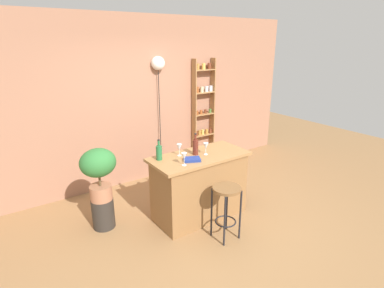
% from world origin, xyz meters
% --- Properties ---
extents(ground, '(12.00, 12.00, 0.00)m').
position_xyz_m(ground, '(0.00, 0.00, 0.00)').
color(ground, olive).
extents(back_wall, '(6.40, 0.10, 2.80)m').
position_xyz_m(back_wall, '(0.00, 1.95, 1.40)').
color(back_wall, '#9E6B51').
rests_on(back_wall, ground).
extents(kitchen_counter, '(1.36, 0.64, 0.92)m').
position_xyz_m(kitchen_counter, '(0.00, 0.30, 0.47)').
color(kitchen_counter, olive).
rests_on(kitchen_counter, ground).
extents(bar_stool, '(0.35, 0.35, 0.70)m').
position_xyz_m(bar_stool, '(-0.03, -0.30, 0.53)').
color(bar_stool, black).
rests_on(bar_stool, ground).
extents(spice_shelf, '(0.46, 0.14, 2.08)m').
position_xyz_m(spice_shelf, '(1.19, 1.81, 1.07)').
color(spice_shelf, '#9E7042').
rests_on(spice_shelf, ground).
extents(plant_stool, '(0.29, 0.29, 0.41)m').
position_xyz_m(plant_stool, '(-1.22, 0.80, 0.21)').
color(plant_stool, '#2D2823').
rests_on(plant_stool, ground).
extents(potted_plant, '(0.46, 0.41, 0.70)m').
position_xyz_m(potted_plant, '(-1.22, 0.80, 0.85)').
color(potted_plant, '#A86B4C').
rests_on(potted_plant, plant_stool).
extents(bottle_sauce_amber, '(0.08, 0.08, 0.30)m').
position_xyz_m(bottle_sauce_amber, '(-0.03, 0.35, 1.04)').
color(bottle_sauce_amber, '#5B2319').
rests_on(bottle_sauce_amber, kitchen_counter).
extents(bottle_wine_red, '(0.08, 0.08, 0.27)m').
position_xyz_m(bottle_wine_red, '(-0.52, 0.47, 1.03)').
color(bottle_wine_red, '#236638').
rests_on(bottle_wine_red, kitchen_counter).
extents(wine_glass_left, '(0.07, 0.07, 0.16)m').
position_xyz_m(wine_glass_left, '(0.09, 0.28, 1.04)').
color(wine_glass_left, silver).
rests_on(wine_glass_left, kitchen_counter).
extents(wine_glass_center, '(0.07, 0.07, 0.16)m').
position_xyz_m(wine_glass_center, '(-0.36, 0.13, 1.04)').
color(wine_glass_center, silver).
rests_on(wine_glass_center, kitchen_counter).
extents(wine_glass_right, '(0.07, 0.07, 0.16)m').
position_xyz_m(wine_glass_right, '(-0.23, 0.44, 1.04)').
color(wine_glass_right, silver).
rests_on(wine_glass_right, kitchen_counter).
extents(cookbook, '(0.25, 0.22, 0.03)m').
position_xyz_m(cookbook, '(-0.20, 0.20, 0.94)').
color(cookbook, navy).
rests_on(cookbook, kitchen_counter).
extents(pendant_globe_light, '(0.23, 0.23, 2.14)m').
position_xyz_m(pendant_globe_light, '(0.26, 1.84, 2.00)').
color(pendant_globe_light, black).
rests_on(pendant_globe_light, ground).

